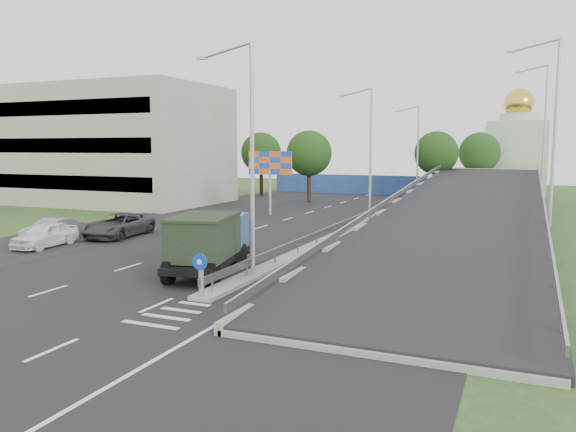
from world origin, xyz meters
The scene contains 22 objects.
ground centered at (0.00, 0.00, 0.00)m, with size 160.00×160.00×0.00m, color #2D4C1E.
road_surface centered at (-3.00, 20.00, 0.00)m, with size 26.00×90.00×0.04m, color black.
parking_strip centered at (-16.00, 20.00, 0.00)m, with size 8.00×90.00×0.05m, color black.
median centered at (0.00, 24.00, 0.10)m, with size 1.00×44.00×0.20m, color gray.
overpass_ramp centered at (7.50, 24.00, 1.75)m, with size 10.00×50.00×3.50m.
median_guardrail centered at (0.00, 24.00, 0.75)m, with size 0.09×44.00×0.71m.
sign_bollard centered at (0.00, 2.17, 1.03)m, with size 0.64×0.23×1.67m.
lamp_post_near centered at (0.11, 6.00, 5.81)m, with size 2.74×0.18×10.08m.
lamp_post_mid centered at (0.11, 26.00, 5.81)m, with size 2.74×0.18×10.08m.
lamp_post_far centered at (0.11, 46.00, 5.81)m, with size 2.74×0.18×10.08m.
beige_building centered at (-30.00, 32.00, 6.00)m, with size 24.00×14.00×12.00m, color #9E9684.
blue_wall centered at (-4.00, 52.00, 1.20)m, with size 30.00×0.50×2.40m, color navy.
church centered at (10.00, 60.00, 5.31)m, with size 7.00×7.00×13.80m.
billboard centered at (-9.00, 28.00, 4.19)m, with size 4.00×0.24×5.50m.
tree_left_mid centered at (-10.00, 40.00, 5.18)m, with size 4.80×4.80×7.60m.
tree_median_far centered at (2.00, 48.00, 5.18)m, with size 4.80×4.80×7.60m.
tree_left_far centered at (-18.00, 45.00, 5.18)m, with size 4.80×4.80×7.60m.
tree_ramp_far centered at (6.00, 55.00, 5.18)m, with size 4.80×4.80×7.60m.
dump_truck centered at (-2.24, 6.54, 1.55)m, with size 3.60×6.70×2.80m.
parked_car_a centered at (-14.64, 8.68, 0.74)m, with size 1.75×4.35×1.48m, color white.
parked_car_b centered at (-16.26, 10.73, 0.69)m, with size 1.47×4.22×1.39m, color gray.
parked_car_c centered at (-13.14, 13.38, 0.77)m, with size 2.54×5.52×1.53m, color #323136.
Camera 1 is at (11.14, -15.69, 5.84)m, focal length 35.00 mm.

